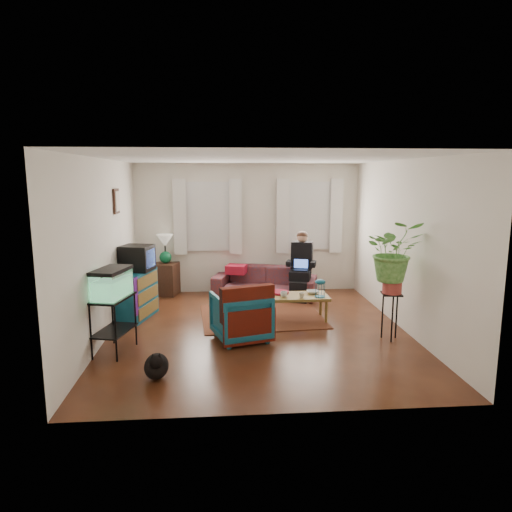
{
  "coord_description": "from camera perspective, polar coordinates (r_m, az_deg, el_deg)",
  "views": [
    {
      "loc": [
        -0.57,
        -6.69,
        2.35
      ],
      "look_at": [
        0.0,
        0.4,
        1.1
      ],
      "focal_mm": 32.0,
      "sensor_mm": 36.0,
      "label": 1
    }
  ],
  "objects": [
    {
      "name": "cup_a",
      "position": [
        7.41,
        3.51,
        -4.79
      ],
      "size": [
        0.11,
        0.11,
        0.09
      ],
      "primitive_type": "imported",
      "rotation": [
        0.0,
        0.0,
        -0.0
      ],
      "color": "white",
      "rests_on": "coffee_table"
    },
    {
      "name": "wall_left",
      "position": [
        6.98,
        -18.47,
        0.8
      ],
      "size": [
        0.01,
        5.0,
        2.6
      ],
      "primitive_type": "cube",
      "color": "silver",
      "rests_on": "floor"
    },
    {
      "name": "serape_throw",
      "position": [
        6.34,
        -1.02,
        -6.6
      ],
      "size": [
        0.79,
        0.39,
        0.63
      ],
      "primitive_type": "cube",
      "rotation": [
        0.0,
        0.0,
        0.3
      ],
      "color": "#9E0A0A",
      "rests_on": "armchair"
    },
    {
      "name": "bowl",
      "position": [
        7.68,
        7.09,
        -4.48
      ],
      "size": [
        0.2,
        0.2,
        0.05
      ],
      "primitive_type": "imported",
      "rotation": [
        0.0,
        0.0,
        -0.0
      ],
      "color": "white",
      "rests_on": "coffee_table"
    },
    {
      "name": "curtains_left",
      "position": [
        9.13,
        -6.04,
        4.88
      ],
      "size": [
        1.36,
        0.06,
        1.5
      ],
      "primitive_type": "cube",
      "color": "white",
      "rests_on": "wall_back"
    },
    {
      "name": "aquarium",
      "position": [
        6.31,
        -17.59,
        -3.2
      ],
      "size": [
        0.48,
        0.69,
        0.4
      ],
      "primitive_type": "cube",
      "rotation": [
        0.0,
        0.0,
        -0.24
      ],
      "color": "#7FD899",
      "rests_on": "aquarium_stand"
    },
    {
      "name": "coffee_table",
      "position": [
        7.6,
        5.13,
        -6.43
      ],
      "size": [
        1.02,
        0.56,
        0.42
      ],
      "primitive_type": "cube",
      "rotation": [
        0.0,
        0.0,
        -0.0
      ],
      "color": "brown",
      "rests_on": "floor"
    },
    {
      "name": "birdcage",
      "position": [
        7.44,
        8.02,
        -3.99
      ],
      "size": [
        0.17,
        0.17,
        0.3
      ],
      "primitive_type": null,
      "rotation": [
        0.0,
        0.0,
        -0.0
      ],
      "color": "#115B6B",
      "rests_on": "coffee_table"
    },
    {
      "name": "area_rug",
      "position": [
        7.78,
        0.71,
        -7.56
      ],
      "size": [
        2.11,
        1.75,
        0.01
      ],
      "primitive_type": "cube",
      "rotation": [
        0.0,
        0.0,
        0.07
      ],
      "color": "brown",
      "rests_on": "floor"
    },
    {
      "name": "side_table",
      "position": [
        9.31,
        -11.16,
        -2.82
      ],
      "size": [
        0.53,
        0.53,
        0.64
      ],
      "primitive_type": "cube",
      "rotation": [
        0.0,
        0.0,
        -0.25
      ],
      "color": "#392215",
      "rests_on": "floor"
    },
    {
      "name": "crt_tv",
      "position": [
        7.85,
        -14.65,
        -0.24
      ],
      "size": [
        0.58,
        0.55,
        0.42
      ],
      "primitive_type": "cube",
      "rotation": [
        0.0,
        0.0,
        -0.26
      ],
      "color": "black",
      "rests_on": "dresser"
    },
    {
      "name": "plant_stand",
      "position": [
        6.94,
        16.45,
        -7.25
      ],
      "size": [
        0.33,
        0.33,
        0.69
      ],
      "primitive_type": "cube",
      "rotation": [
        0.0,
        0.0,
        -0.15
      ],
      "color": "black",
      "rests_on": "floor"
    },
    {
      "name": "sofa",
      "position": [
        9.0,
        1.09,
        -2.62
      ],
      "size": [
        2.14,
        1.34,
        0.78
      ],
      "primitive_type": "imported",
      "rotation": [
        0.0,
        0.0,
        -0.3
      ],
      "color": "brown",
      "rests_on": "floor"
    },
    {
      "name": "seated_person",
      "position": [
        8.85,
        5.66,
        -1.54
      ],
      "size": [
        0.66,
        0.73,
        1.19
      ],
      "primitive_type": null,
      "rotation": [
        0.0,
        0.0,
        -0.3
      ],
      "color": "black",
      "rests_on": "sofa"
    },
    {
      "name": "snack_tray",
      "position": [
        7.63,
        2.93,
        -4.55
      ],
      "size": [
        0.32,
        0.32,
        0.04
      ],
      "primitive_type": "cylinder",
      "rotation": [
        0.0,
        0.0,
        -0.0
      ],
      "color": "#B21414",
      "rests_on": "coffee_table"
    },
    {
      "name": "wall_front",
      "position": [
        4.36,
        3.06,
        -3.98
      ],
      "size": [
        4.5,
        0.01,
        2.6
      ],
      "primitive_type": "cube",
      "color": "silver",
      "rests_on": "floor"
    },
    {
      "name": "potted_plant",
      "position": [
        6.75,
        16.79,
        -0.54
      ],
      "size": [
        0.88,
        0.79,
        0.88
      ],
      "primitive_type": "imported",
      "rotation": [
        0.0,
        0.0,
        -0.15
      ],
      "color": "#599947",
      "rests_on": "plant_stand"
    },
    {
      "name": "window_left",
      "position": [
        9.21,
        -6.03,
        4.92
      ],
      "size": [
        1.08,
        0.04,
        1.38
      ],
      "primitive_type": "cube",
      "color": "white",
      "rests_on": "wall_back"
    },
    {
      "name": "curtains_right",
      "position": [
        9.31,
        6.72,
        4.96
      ],
      "size": [
        1.36,
        0.06,
        1.5
      ],
      "primitive_type": "cube",
      "color": "white",
      "rests_on": "wall_back"
    },
    {
      "name": "aquarium_stand",
      "position": [
        6.47,
        -17.32,
        -8.23
      ],
      "size": [
        0.53,
        0.75,
        0.76
      ],
      "primitive_type": "cube",
      "rotation": [
        0.0,
        0.0,
        -0.24
      ],
      "color": "black",
      "rests_on": "floor"
    },
    {
      "name": "wall_right",
      "position": [
        7.34,
        18.06,
        1.24
      ],
      "size": [
        0.01,
        5.0,
        2.6
      ],
      "primitive_type": "cube",
      "color": "silver",
      "rests_on": "floor"
    },
    {
      "name": "black_cat",
      "position": [
        5.6,
        -12.35,
        -13.0
      ],
      "size": [
        0.35,
        0.47,
        0.37
      ],
      "primitive_type": "ellipsoid",
      "rotation": [
        0.0,
        0.0,
        0.15
      ],
      "color": "black",
      "rests_on": "floor"
    },
    {
      "name": "window_right",
      "position": [
        9.39,
        6.63,
        5.0
      ],
      "size": [
        1.08,
        0.04,
        1.38
      ],
      "primitive_type": "cube",
      "color": "white",
      "rests_on": "wall_back"
    },
    {
      "name": "armchair",
      "position": [
        6.65,
        -1.91,
        -7.24
      ],
      "size": [
        0.92,
        0.88,
        0.76
      ],
      "primitive_type": "imported",
      "rotation": [
        0.0,
        0.0,
        3.44
      ],
      "color": "#11536A",
      "rests_on": "floor"
    },
    {
      "name": "wall_back",
      "position": [
        9.27,
        -1.04,
        3.45
      ],
      "size": [
        4.5,
        0.01,
        2.6
      ],
      "primitive_type": "cube",
      "color": "silver",
      "rests_on": "floor"
    },
    {
      "name": "floor",
      "position": [
        7.12,
        0.26,
        -9.32
      ],
      "size": [
        4.5,
        5.0,
        0.01
      ],
      "primitive_type": "cube",
      "color": "#4F2B14",
      "rests_on": "ground"
    },
    {
      "name": "picture_frame",
      "position": [
        7.73,
        -16.99,
        6.57
      ],
      "size": [
        0.04,
        0.32,
        0.4
      ],
      "primitive_type": "cube",
      "color": "#3D2616",
      "rests_on": "wall_left"
    },
    {
      "name": "ceiling",
      "position": [
        6.72,
        0.28,
        12.1
      ],
      "size": [
        4.5,
        5.0,
        0.01
      ],
      "primitive_type": "cube",
      "color": "white",
      "rests_on": "wall_back"
    },
    {
      "name": "table_lamp",
      "position": [
        9.2,
        -11.28,
        0.8
      ],
      "size": [
        0.4,
        0.4,
        0.59
      ],
      "primitive_type": null,
      "rotation": [
        0.0,
        0.0,
        -0.25
      ],
      "color": "white",
      "rests_on": "side_table"
    },
    {
      "name": "dresser",
      "position": [
        7.91,
        -14.84,
        -4.68
      ],
      "size": [
        0.65,
        0.97,
        0.79
      ],
      "primitive_type": "cube",
      "rotation": [
        0.0,
        0.0,
        -0.26
      ],
      "color": "#137074",
      "rests_on": "floor"
    },
    {
      "name": "cup_b",
      "position": [
        7.38,
        5.73,
        -4.89
      ],
      "size": [
        0.09,
        0.09,
        0.09
      ],
      "primitive_type": "imported",
      "rotation": [
        0.0,
        0.0,
        -0.0
      ],
      "color": "beige",
      "rests_on": "coffee_table"
    }
  ]
}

